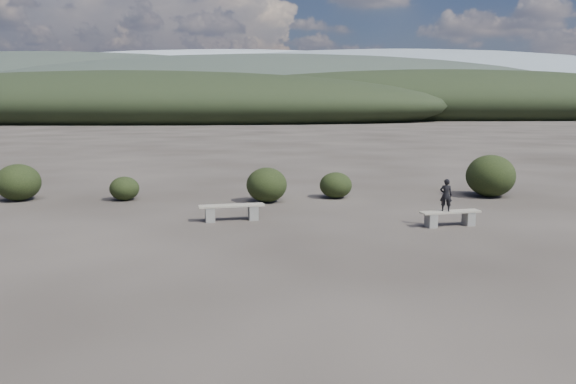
{
  "coord_description": "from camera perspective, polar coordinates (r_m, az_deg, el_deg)",
  "views": [
    {
      "loc": [
        -1.15,
        -9.26,
        3.11
      ],
      "look_at": [
        -0.78,
        3.5,
        1.1
      ],
      "focal_mm": 35.0,
      "sensor_mm": 36.0,
      "label": 1
    }
  ],
  "objects": [
    {
      "name": "ground",
      "position": [
        9.84,
        5.2,
        -9.53
      ],
      "size": [
        1200.0,
        1200.0,
        0.0
      ],
      "primitive_type": "plane",
      "color": "#292420",
      "rests_on": "ground"
    },
    {
      "name": "bench_left",
      "position": [
        15.13,
        -5.74,
        -1.93
      ],
      "size": [
        1.78,
        0.69,
        0.44
      ],
      "rotation": [
        0.0,
        0.0,
        0.19
      ],
      "color": "slate",
      "rests_on": "ground"
    },
    {
      "name": "bench_right",
      "position": [
        14.97,
        16.14,
        -2.45
      ],
      "size": [
        1.63,
        0.66,
        0.4
      ],
      "rotation": [
        0.0,
        0.0,
        0.21
      ],
      "color": "slate",
      "rests_on": "ground"
    },
    {
      "name": "seated_person",
      "position": [
        14.8,
        15.75,
        -0.3
      ],
      "size": [
        0.34,
        0.27,
        0.84
      ],
      "primitive_type": "imported",
      "rotation": [
        0.0,
        0.0,
        2.9
      ],
      "color": "black",
      "rests_on": "bench_right"
    },
    {
      "name": "shrub_a",
      "position": [
        18.98,
        -16.29,
        0.35
      ],
      "size": [
        0.95,
        0.95,
        0.78
      ],
      "primitive_type": "ellipsoid",
      "color": "black",
      "rests_on": "ground"
    },
    {
      "name": "shrub_b",
      "position": [
        17.87,
        -2.18,
        0.73
      ],
      "size": [
        1.3,
        1.3,
        1.11
      ],
      "primitive_type": "ellipsoid",
      "color": "black",
      "rests_on": "ground"
    },
    {
      "name": "shrub_c",
      "position": [
        18.72,
        4.87,
        0.7
      ],
      "size": [
        1.08,
        1.08,
        0.86
      ],
      "primitive_type": "ellipsoid",
      "color": "black",
      "rests_on": "ground"
    },
    {
      "name": "shrub_d",
      "position": [
        20.09,
        19.89,
        1.56
      ],
      "size": [
        1.62,
        1.62,
        1.42
      ],
      "primitive_type": "ellipsoid",
      "color": "black",
      "rests_on": "ground"
    },
    {
      "name": "shrub_e",
      "position": [
        20.2,
        19.92,
        1.09
      ],
      "size": [
        1.28,
        1.28,
        1.06
      ],
      "primitive_type": "ellipsoid",
      "color": "black",
      "rests_on": "ground"
    },
    {
      "name": "shrub_f",
      "position": [
        20.15,
        -25.72,
        0.89
      ],
      "size": [
        1.41,
        1.41,
        1.19
      ],
      "primitive_type": "ellipsoid",
      "color": "black",
      "rests_on": "ground"
    },
    {
      "name": "mountain_ridges",
      "position": [
        348.46,
        -2.73,
        10.23
      ],
      "size": [
        500.0,
        400.0,
        56.0
      ],
      "color": "black",
      "rests_on": "ground"
    }
  ]
}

